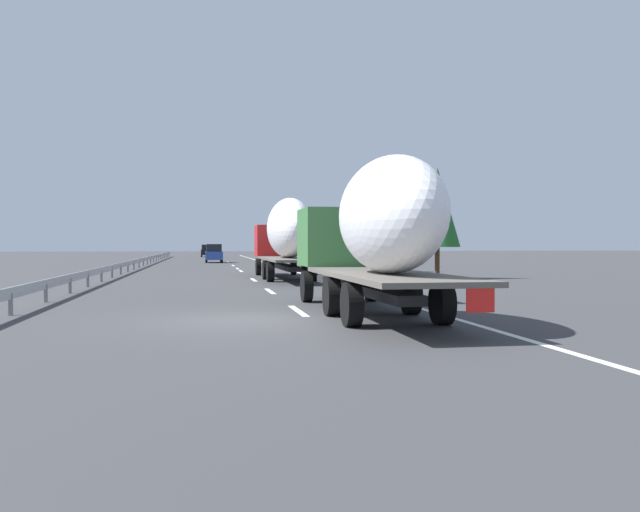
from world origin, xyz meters
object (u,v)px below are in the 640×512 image
object	(u,v)px
car_black_suv	(207,251)
car_blue_sedan	(214,253)
truck_lead	(286,234)
road_sign	(289,241)
truck_trailing	(374,229)

from	to	relation	value
car_black_suv	car_blue_sedan	xyz separation A→B (m)	(-32.06, -0.49, 0.02)
truck_lead	road_sign	xyz separation A→B (m)	(23.16, -3.10, -0.28)
truck_lead	car_black_suv	xyz separation A→B (m)	(66.54, 3.82, -1.55)
car_black_suv	truck_trailing	bearing A→B (deg)	-177.44
car_black_suv	road_sign	size ratio (longest dim) A/B	1.39
truck_trailing	car_blue_sedan	distance (m)	53.56
truck_trailing	car_black_suv	bearing A→B (deg)	2.56
truck_lead	car_black_suv	world-z (taller)	truck_lead
truck_trailing	road_sign	xyz separation A→B (m)	(42.11, -3.10, -0.11)
car_blue_sedan	road_sign	world-z (taller)	road_sign
truck_trailing	road_sign	bearing A→B (deg)	-4.21
truck_lead	road_sign	distance (m)	23.37
car_black_suv	car_blue_sedan	size ratio (longest dim) A/B	1.03
truck_lead	truck_trailing	size ratio (longest dim) A/B	1.13
road_sign	truck_lead	bearing A→B (deg)	172.38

